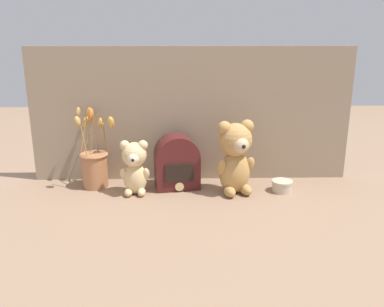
% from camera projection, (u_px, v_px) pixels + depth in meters
% --- Properties ---
extents(ground_plane, '(4.00, 4.00, 0.00)m').
position_uv_depth(ground_plane, '(192.00, 192.00, 1.65)').
color(ground_plane, '#8E7056').
extents(backdrop_wall, '(1.36, 0.02, 0.57)m').
position_uv_depth(backdrop_wall, '(191.00, 115.00, 1.73)').
color(backdrop_wall, gray).
rests_on(backdrop_wall, ground).
extents(teddy_bear_large, '(0.17, 0.15, 0.30)m').
position_uv_depth(teddy_bear_large, '(235.00, 156.00, 1.60)').
color(teddy_bear_large, tan).
rests_on(teddy_bear_large, ground).
extents(teddy_bear_medium, '(0.12, 0.11, 0.22)m').
position_uv_depth(teddy_bear_medium, '(135.00, 166.00, 1.60)').
color(teddy_bear_medium, '#DBBC84').
rests_on(teddy_bear_medium, ground).
extents(flower_vase, '(0.17, 0.16, 0.33)m').
position_uv_depth(flower_vase, '(95.00, 164.00, 1.68)').
color(flower_vase, '#AD7047').
rests_on(flower_vase, ground).
extents(vintage_radio, '(0.19, 0.14, 0.22)m').
position_uv_depth(vintage_radio, '(177.00, 163.00, 1.67)').
color(vintage_radio, '#4C1919').
rests_on(vintage_radio, ground).
extents(decorative_tin_tall, '(0.08, 0.08, 0.05)m').
position_uv_depth(decorative_tin_tall, '(282.00, 186.00, 1.65)').
color(decorative_tin_tall, beige).
rests_on(decorative_tin_tall, ground).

